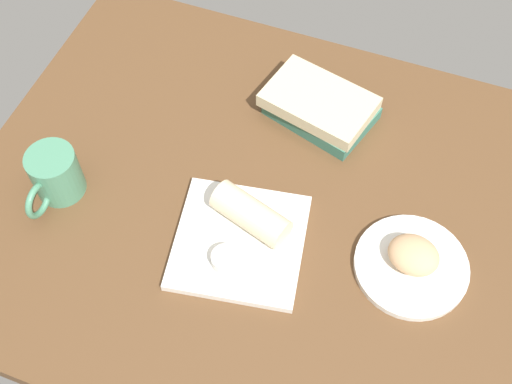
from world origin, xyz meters
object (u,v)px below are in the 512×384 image
round_plate (411,266)px  coffee_mug (55,175)px  scone_pastry (414,255)px  breakfast_wrap (251,214)px  square_plate (240,242)px  book_stack (320,106)px  sauce_cup (226,259)px

round_plate → coffee_mug: (-66.16, -7.24, 4.40)cm
scone_pastry → breakfast_wrap: (-29.05, -2.68, 0.78)cm
square_plate → book_stack: book_stack is taller
square_plate → breakfast_wrap: breakfast_wrap is taller
sauce_cup → coffee_mug: 35.87cm
square_plate → book_stack: 33.89cm
breakfast_wrap → scone_pastry: bearing=-67.5°
sauce_cup → breakfast_wrap: (1.20, 9.20, 1.49)cm
round_plate → sauce_cup: bearing=-159.7°
scone_pastry → breakfast_wrap: bearing=-174.7°
round_plate → breakfast_wrap: (-29.38, -2.11, 3.79)cm
breakfast_wrap → book_stack: bearing=10.0°
sauce_cup → round_plate: bearing=20.3°
coffee_mug → breakfast_wrap: bearing=7.9°
book_stack → coffee_mug: size_ratio=1.68×
round_plate → book_stack: size_ratio=0.83×
round_plate → coffee_mug: size_ratio=1.40×
round_plate → sauce_cup: 32.69cm
square_plate → book_stack: bearing=82.7°
scone_pastry → sauce_cup: scone_pastry is taller
coffee_mug → sauce_cup: bearing=-6.5°
breakfast_wrap → sauce_cup: bearing=-170.2°
breakfast_wrap → coffee_mug: coffee_mug is taller
scone_pastry → square_plate: size_ratio=0.40×
square_plate → sauce_cup: size_ratio=4.52×
book_stack → scone_pastry: bearing=-46.6°
sauce_cup → coffee_mug: coffee_mug is taller
scone_pastry → book_stack: bearing=133.4°
sauce_cup → breakfast_wrap: bearing=82.6°
scone_pastry → breakfast_wrap: breakfast_wrap is taller
scone_pastry → breakfast_wrap: size_ratio=0.62×
round_plate → book_stack: book_stack is taller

